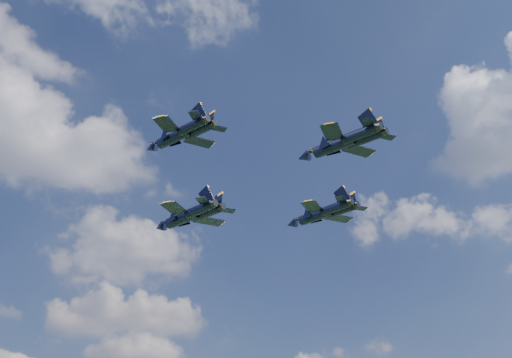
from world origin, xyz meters
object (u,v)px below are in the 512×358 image
(jet_lead, at_px, (181,219))
(jet_left, at_px, (172,138))
(jet_slot, at_px, (332,146))
(jet_right, at_px, (314,216))

(jet_lead, bearing_deg, jet_left, -134.52)
(jet_lead, height_order, jet_left, jet_left)
(jet_left, height_order, jet_slot, jet_left)
(jet_lead, distance_m, jet_right, 23.21)
(jet_lead, xyz_separation_m, jet_left, (-6.94, -21.97, 3.07))
(jet_lead, relative_size, jet_slot, 1.13)
(jet_right, relative_size, jet_slot, 1.03)
(jet_lead, xyz_separation_m, jet_right, (21.55, -8.63, 0.19))
(jet_left, height_order, jet_right, jet_left)
(jet_right, bearing_deg, jet_left, 179.29)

